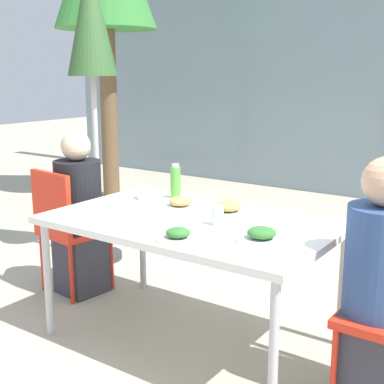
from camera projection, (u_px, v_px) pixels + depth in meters
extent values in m
plane|color=#B2A893|center=(192.00, 339.00, 3.10)|extent=(24.00, 24.00, 0.00)
cube|color=white|center=(192.00, 222.00, 2.94)|extent=(1.56, 0.97, 0.04)
cylinder|color=#B7B7B7|center=(48.00, 280.00, 3.08)|extent=(0.04, 0.04, 0.68)
cylinder|color=#B7B7B7|center=(274.00, 353.00, 2.28)|extent=(0.04, 0.04, 0.68)
cylinder|color=#B7B7B7|center=(143.00, 242.00, 3.76)|extent=(0.04, 0.04, 0.68)
cylinder|color=#B7B7B7|center=(342.00, 288.00, 2.96)|extent=(0.04, 0.04, 0.68)
cube|color=red|center=(76.00, 231.00, 3.71)|extent=(0.45, 0.45, 0.04)
cube|color=red|center=(51.00, 204.00, 3.53)|extent=(0.40, 0.09, 0.42)
cylinder|color=red|center=(82.00, 251.00, 3.99)|extent=(0.03, 0.03, 0.41)
cylinder|color=red|center=(111.00, 261.00, 3.77)|extent=(0.03, 0.03, 0.41)
cylinder|color=red|center=(43.00, 262.00, 3.75)|extent=(0.03, 0.03, 0.41)
cylinder|color=red|center=(71.00, 274.00, 3.53)|extent=(0.03, 0.03, 0.41)
cube|color=#383842|center=(81.00, 261.00, 3.72)|extent=(0.32, 0.32, 0.45)
cylinder|color=black|center=(78.00, 196.00, 3.62)|extent=(0.32, 0.32, 0.48)
sphere|color=beige|center=(76.00, 146.00, 3.55)|extent=(0.20, 0.20, 0.20)
cylinder|color=red|center=(334.00, 370.00, 2.39)|extent=(0.03, 0.03, 0.41)
cylinder|color=red|center=(359.00, 340.00, 2.66)|extent=(0.03, 0.03, 0.41)
cube|color=#383842|center=(373.00, 358.00, 2.45)|extent=(0.29, 0.29, 0.45)
cylinder|color=navy|center=(381.00, 261.00, 2.35)|extent=(0.31, 0.31, 0.49)
cylinder|color=#333333|center=(100.00, 256.00, 4.43)|extent=(0.36, 0.36, 0.05)
cylinder|color=#BCBCBC|center=(95.00, 115.00, 4.18)|extent=(0.04, 0.04, 2.36)
cone|color=#2D5128|center=(91.00, 16.00, 4.01)|extent=(0.38, 0.38, 0.88)
cylinder|color=white|center=(178.00, 239.00, 2.56)|extent=(0.22, 0.22, 0.01)
ellipsoid|color=#33702D|center=(178.00, 232.00, 2.55)|extent=(0.12, 0.12, 0.05)
cylinder|color=white|center=(261.00, 240.00, 2.55)|extent=(0.25, 0.25, 0.01)
ellipsoid|color=#33702D|center=(262.00, 233.00, 2.54)|extent=(0.14, 0.14, 0.06)
cylinder|color=white|center=(228.00, 212.00, 3.04)|extent=(0.27, 0.27, 0.01)
ellipsoid|color=tan|center=(228.00, 206.00, 3.04)|extent=(0.15, 0.15, 0.06)
cylinder|color=white|center=(180.00, 207.00, 3.17)|extent=(0.25, 0.25, 0.01)
ellipsoid|color=tan|center=(180.00, 201.00, 3.16)|extent=(0.14, 0.14, 0.05)
cylinder|color=#51A338|center=(175.00, 182.00, 3.40)|extent=(0.06, 0.06, 0.20)
cylinder|color=white|center=(175.00, 165.00, 3.37)|extent=(0.04, 0.04, 0.02)
cylinder|color=silver|center=(217.00, 215.00, 2.80)|extent=(0.06, 0.06, 0.11)
cylinder|color=white|center=(150.00, 194.00, 3.40)|extent=(0.17, 0.17, 0.05)
cylinder|color=brown|center=(109.00, 115.00, 6.45)|extent=(0.20, 0.20, 2.00)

